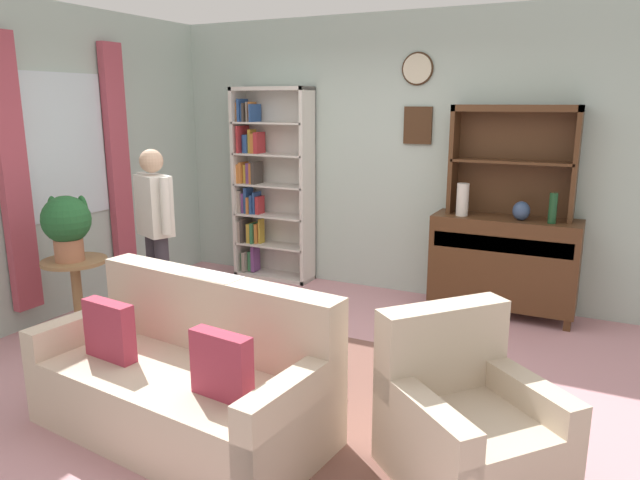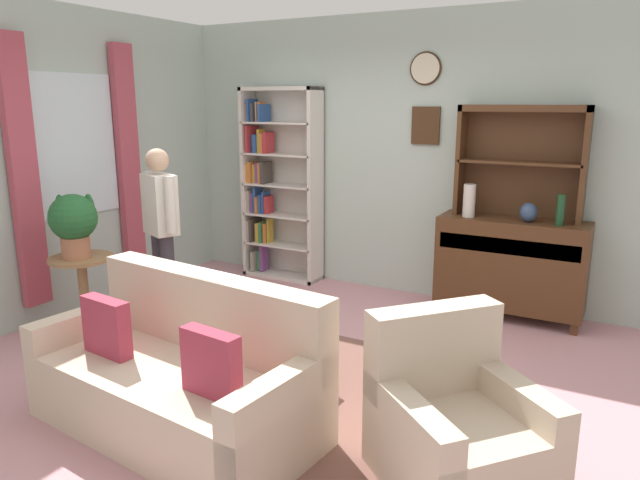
# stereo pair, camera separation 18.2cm
# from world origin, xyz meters

# --- Properties ---
(ground_plane) EXTENTS (5.40, 4.60, 0.02)m
(ground_plane) POSITION_xyz_m (0.00, 0.00, -0.01)
(ground_plane) COLOR #C68C93
(wall_back) EXTENTS (5.00, 0.09, 2.80)m
(wall_back) POSITION_xyz_m (0.00, 2.13, 1.41)
(wall_back) COLOR #ADC1B7
(wall_back) RESTS_ON ground_plane
(wall_left) EXTENTS (0.16, 4.20, 2.80)m
(wall_left) POSITION_xyz_m (-2.52, 0.03, 1.40)
(wall_left) COLOR #ADC1B7
(wall_left) RESTS_ON ground_plane
(area_rug) EXTENTS (2.31, 1.97, 0.01)m
(area_rug) POSITION_xyz_m (0.20, -0.30, 0.00)
(area_rug) COLOR brown
(area_rug) RESTS_ON ground_plane
(bookshelf) EXTENTS (0.90, 0.30, 2.10)m
(bookshelf) POSITION_xyz_m (-1.42, 1.94, 1.04)
(bookshelf) COLOR silver
(bookshelf) RESTS_ON ground_plane
(sideboard) EXTENTS (1.30, 0.45, 0.92)m
(sideboard) POSITION_xyz_m (1.17, 1.86, 0.51)
(sideboard) COLOR #4C2D19
(sideboard) RESTS_ON ground_plane
(sideboard_hutch) EXTENTS (1.10, 0.26, 1.00)m
(sideboard_hutch) POSITION_xyz_m (1.17, 1.97, 1.56)
(sideboard_hutch) COLOR #4C2D19
(sideboard_hutch) RESTS_ON sideboard
(vase_tall) EXTENTS (0.11, 0.11, 0.30)m
(vase_tall) POSITION_xyz_m (0.78, 1.78, 1.07)
(vase_tall) COLOR beige
(vase_tall) RESTS_ON sideboard
(vase_round) EXTENTS (0.15, 0.15, 0.17)m
(vase_round) POSITION_xyz_m (1.30, 1.79, 1.01)
(vase_round) COLOR #33476B
(vase_round) RESTS_ON sideboard
(bottle_wine) EXTENTS (0.07, 0.07, 0.27)m
(bottle_wine) POSITION_xyz_m (1.56, 1.77, 1.05)
(bottle_wine) COLOR #194223
(bottle_wine) RESTS_ON sideboard
(couch_floral) EXTENTS (1.88, 1.04, 0.90)m
(couch_floral) POSITION_xyz_m (-0.18, -1.04, 0.31)
(couch_floral) COLOR beige
(couch_floral) RESTS_ON ground_plane
(armchair_floral) EXTENTS (1.08, 1.08, 0.88)m
(armchair_floral) POSITION_xyz_m (1.44, -0.77, 0.29)
(armchair_floral) COLOR beige
(armchair_floral) RESTS_ON ground_plane
(plant_stand) EXTENTS (0.52, 0.52, 0.68)m
(plant_stand) POSITION_xyz_m (-1.90, -0.32, 0.42)
(plant_stand) COLOR #997047
(plant_stand) RESTS_ON ground_plane
(potted_plant_large) EXTENTS (0.39, 0.39, 0.53)m
(potted_plant_large) POSITION_xyz_m (-1.90, -0.35, 0.99)
(potted_plant_large) COLOR #AD6B4C
(potted_plant_large) RESTS_ON plant_stand
(potted_plant_small) EXTENTS (0.19, 0.19, 0.26)m
(potted_plant_small) POSITION_xyz_m (-1.51, -0.43, 0.15)
(potted_plant_small) COLOR gray
(potted_plant_small) RESTS_ON ground_plane
(person_reading) EXTENTS (0.51, 0.32, 1.56)m
(person_reading) POSITION_xyz_m (-1.50, 0.23, 0.91)
(person_reading) COLOR #38333D
(person_reading) RESTS_ON ground_plane
(coffee_table) EXTENTS (0.80, 0.50, 0.42)m
(coffee_table) POSITION_xyz_m (-0.14, -0.32, 0.35)
(coffee_table) COLOR #4C2D19
(coffee_table) RESTS_ON ground_plane
(book_stack) EXTENTS (0.18, 0.16, 0.08)m
(book_stack) POSITION_xyz_m (-0.15, -0.36, 0.46)
(book_stack) COLOR #B22D33
(book_stack) RESTS_ON coffee_table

